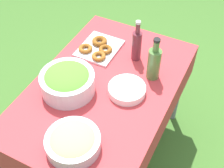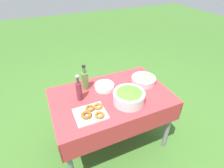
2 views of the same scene
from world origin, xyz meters
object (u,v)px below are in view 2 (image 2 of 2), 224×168
Objects in this scene: plate_stack at (104,86)px; wine_bottle at (79,90)px; donut_platter at (91,113)px; pasta_bowl at (144,79)px; olive_oil_bottle at (85,80)px; salad_bowl at (129,96)px.

wine_bottle is (-0.30, -0.08, 0.09)m from plate_stack.
pasta_bowl is at bearing 18.98° from donut_platter.
pasta_bowl is 0.76m from donut_platter.
olive_oil_bottle reaches higher than plate_stack.
salad_bowl is at bearing -50.54° from olive_oil_bottle.
donut_platter is at bearing -161.02° from pasta_bowl.
donut_platter is (-0.72, -0.25, -0.03)m from pasta_bowl.
donut_platter is 1.04× the size of wine_bottle.
wine_bottle is at bearing 151.25° from salad_bowl.
pasta_bowl is at bearing -14.46° from olive_oil_bottle.
wine_bottle is at bearing 179.39° from pasta_bowl.
olive_oil_bottle is (0.07, 0.42, 0.10)m from donut_platter.
salad_bowl is 0.40m from donut_platter.
salad_bowl is 1.05× the size of donut_platter.
wine_bottle is at bearing -165.89° from plate_stack.
salad_bowl is at bearing -28.75° from wine_bottle.
donut_platter is at bearing -128.49° from plate_stack.
olive_oil_bottle reaches higher than donut_platter.
salad_bowl is 0.52m from olive_oil_bottle.
olive_oil_bottle reaches higher than salad_bowl.
donut_platter is 0.42m from plate_stack.
wine_bottle is (-0.76, 0.01, 0.07)m from pasta_bowl.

